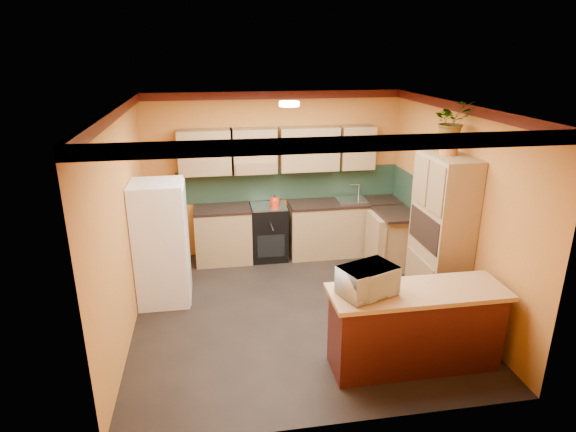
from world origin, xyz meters
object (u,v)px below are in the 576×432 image
Objects in this scene: pantry at (441,235)px; fridge at (161,243)px; stove at (269,232)px; breakfast_bar at (414,330)px; base_cabinets_back at (306,230)px; microwave at (367,281)px.

fridge is at bearing 167.23° from pantry.
stove is 3.38m from breakfast_bar.
base_cabinets_back is 2.51m from pantry.
stove is 2.90m from pantry.
base_cabinets_back is 2.03× the size of breakfast_bar.
stove reaches higher than breakfast_bar.
fridge is at bearing -143.19° from stove.
base_cabinets_back is 3.22m from microwave.
breakfast_bar is (0.57, -3.16, 0.00)m from base_cabinets_back.
microwave reaches higher than base_cabinets_back.
fridge reaches higher than base_cabinets_back.
stove is 0.43× the size of pantry.
microwave is (2.23, -1.95, 0.24)m from fridge.
base_cabinets_back is at bearing 68.55° from microwave.
breakfast_bar is 3.20× the size of microwave.
pantry is (1.37, -2.02, 0.61)m from base_cabinets_back.
base_cabinets_back is 2.15× the size of fridge.
fridge reaches higher than microwave.
stove reaches higher than base_cabinets_back.
breakfast_bar is at bearing -69.29° from stove.
fridge is (-1.61, -1.20, 0.39)m from stove.
breakfast_bar is at bearing -21.45° from microwave.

